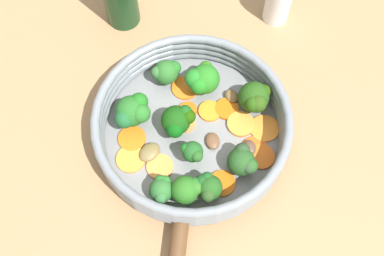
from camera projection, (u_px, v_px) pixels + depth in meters
ground_plane at (192, 135)px, 0.69m from camera, size 4.00×4.00×0.00m
skillet at (192, 134)px, 0.69m from camera, size 0.28×0.28×0.01m
skillet_rim_wall at (192, 124)px, 0.66m from camera, size 0.29×0.29×0.06m
skillet_rivet_left at (156, 210)px, 0.63m from camera, size 0.01×0.01×0.01m
skillet_rivet_right at (208, 216)px, 0.63m from camera, size 0.01×0.01×0.01m
carrot_slice_0 at (226, 107)px, 0.70m from camera, size 0.04×0.04×0.01m
carrot_slice_1 at (241, 124)px, 0.69m from camera, size 0.06×0.06×0.01m
carrot_slice_2 at (222, 183)px, 0.65m from camera, size 0.05×0.05×0.00m
carrot_slice_3 at (132, 139)px, 0.68m from camera, size 0.06×0.06×0.00m
carrot_slice_4 at (210, 111)px, 0.70m from camera, size 0.05×0.05×0.01m
carrot_slice_5 at (185, 124)px, 0.69m from camera, size 0.03×0.03×0.00m
carrot_slice_6 at (264, 128)px, 0.69m from camera, size 0.06×0.06×0.00m
carrot_slice_7 at (185, 88)px, 0.72m from camera, size 0.06×0.06×0.00m
carrot_slice_8 at (261, 157)px, 0.67m from camera, size 0.05×0.05×0.00m
carrot_slice_9 at (160, 167)px, 0.66m from camera, size 0.06×0.06×0.00m
carrot_slice_10 at (255, 149)px, 0.67m from camera, size 0.05×0.05×0.00m
carrot_slice_11 at (188, 110)px, 0.70m from camera, size 0.04×0.04×0.01m
carrot_slice_12 at (131, 159)px, 0.66m from camera, size 0.06×0.06×0.00m
broccoli_floret_0 at (193, 152)px, 0.64m from camera, size 0.04×0.03×0.05m
broccoli_floret_1 at (202, 79)px, 0.69m from camera, size 0.05×0.05×0.05m
broccoli_floret_2 at (243, 161)px, 0.64m from camera, size 0.05×0.04×0.04m
broccoli_floret_3 at (133, 111)px, 0.66m from camera, size 0.05×0.06×0.05m
broccoli_floret_4 at (166, 72)px, 0.70m from camera, size 0.04×0.05×0.04m
broccoli_floret_5 at (161, 189)px, 0.62m from camera, size 0.04×0.04×0.04m
broccoli_floret_6 at (177, 121)px, 0.66m from camera, size 0.05×0.05×0.05m
broccoli_floret_7 at (208, 187)px, 0.62m from camera, size 0.04×0.04×0.05m
broccoli_floret_8 at (187, 189)px, 0.62m from camera, size 0.04×0.04×0.05m
broccoli_floret_9 at (255, 98)px, 0.68m from camera, size 0.05×0.05×0.05m
mushroom_piece_0 at (213, 141)px, 0.67m from camera, size 0.03×0.03×0.01m
mushroom_piece_1 at (149, 152)px, 0.67m from camera, size 0.03×0.04×0.01m
mushroom_piece_2 at (232, 96)px, 0.70m from camera, size 0.03×0.02×0.01m
mushroom_piece_3 at (250, 147)px, 0.67m from camera, size 0.03×0.03×0.01m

